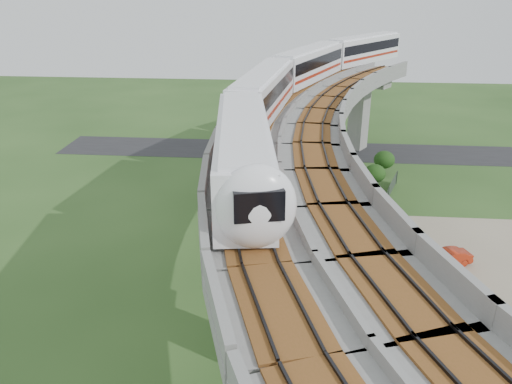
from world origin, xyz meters
TOP-DOWN VIEW (x-y plane):
  - ground at (0.00, 0.00)m, footprint 160.00×160.00m
  - dirt_lot at (14.00, -2.00)m, footprint 18.00×26.00m
  - asphalt_road at (0.00, 30.00)m, footprint 60.00×8.00m
  - viaduct at (3.84, 0.00)m, footprint 19.58×73.98m
  - metro_train at (2.04, 14.09)m, footprint 19.15×59.54m
  - fence at (9.75, 0.00)m, footprint 3.87×38.73m
  - tree_0 at (11.20, 22.12)m, footprint 2.38×2.38m
  - tree_1 at (9.36, 16.47)m, footprint 2.23×2.23m
  - tree_2 at (6.49, 7.00)m, footprint 2.83×2.83m
  - tree_3 at (7.03, 0.15)m, footprint 2.08×2.08m
  - tree_4 at (8.29, -10.31)m, footprint 2.82×2.82m
  - car_white at (10.18, -7.37)m, footprint 2.50×4.24m
  - car_red at (13.20, 2.20)m, footprint 4.12×2.62m
  - car_dark at (11.31, 1.17)m, footprint 4.61×2.57m

SIDE VIEW (x-z plane):
  - ground at x=0.00m, z-range 0.00..0.00m
  - asphalt_road at x=0.00m, z-range 0.00..0.03m
  - dirt_lot at x=14.00m, z-range 0.00..0.04m
  - car_dark at x=11.31m, z-range 0.04..1.30m
  - car_red at x=13.20m, z-range 0.04..1.32m
  - car_white at x=10.18m, z-range 0.04..1.39m
  - fence at x=9.75m, z-range 0.00..1.50m
  - tree_0 at x=11.20m, z-range 0.39..3.19m
  - tree_3 at x=7.03m, z-range 0.47..3.18m
  - tree_4 at x=8.29m, z-range 0.32..3.35m
  - tree_2 at x=6.49m, z-range 0.45..3.76m
  - tree_1 at x=9.36m, z-range 0.62..3.78m
  - viaduct at x=3.84m, z-range 3.35..14.75m
  - metro_train at x=2.04m, z-range 10.49..14.13m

